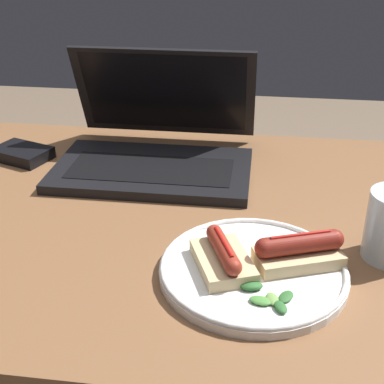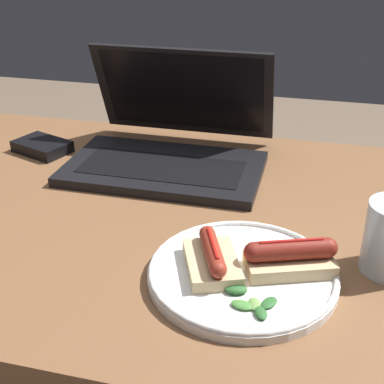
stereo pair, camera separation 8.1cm
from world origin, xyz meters
The scene contains 7 objects.
desk centered at (0.00, 0.00, 0.63)m, with size 1.17×0.74×0.72m.
laptop centered at (-0.09, 0.18, 0.76)m, with size 0.37×0.30×0.21m.
plate centered at (0.11, -0.16, 0.73)m, with size 0.25×0.25×0.02m.
sausage_toast_left centered at (0.07, -0.16, 0.75)m, with size 0.10×0.12×0.04m.
sausage_toast_middle centered at (0.17, -0.14, 0.75)m, with size 0.13×0.09×0.05m.
salad_pile centered at (0.13, -0.22, 0.73)m, with size 0.07×0.06×0.01m.
external_drive centered at (-0.36, 0.17, 0.73)m, with size 0.13×0.11×0.02m.
Camera 1 is at (0.11, -0.75, 1.15)m, focal length 50.00 mm.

